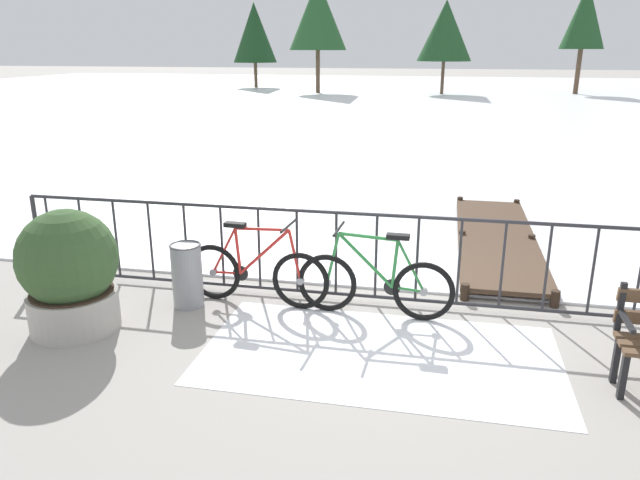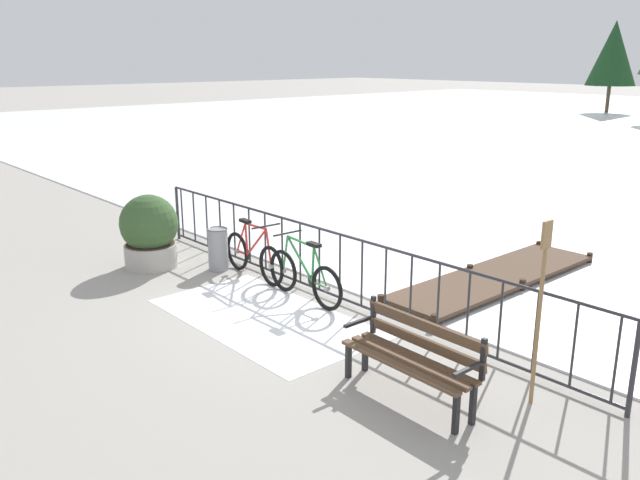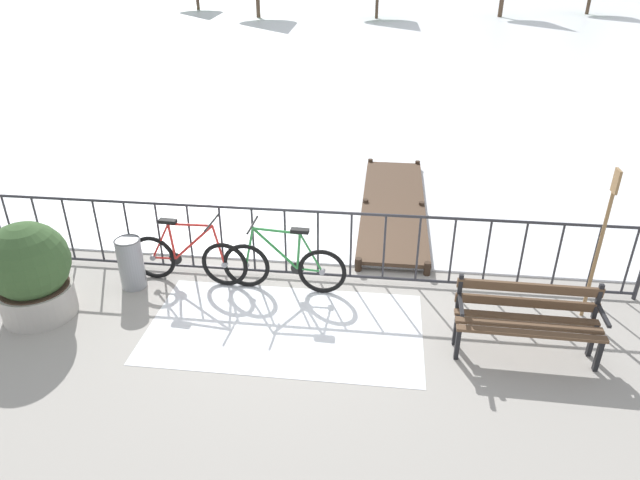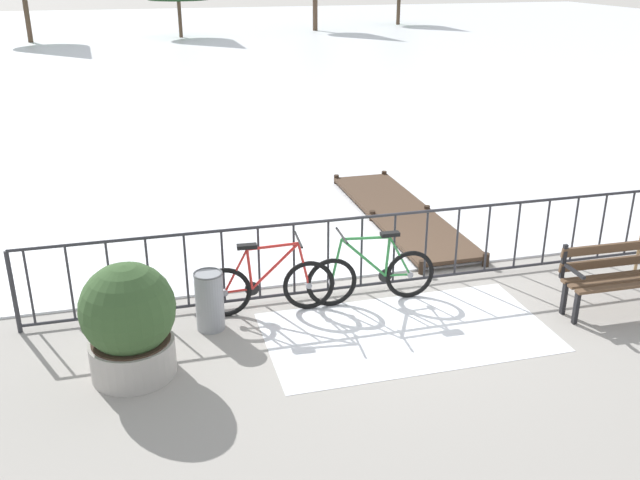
{
  "view_description": "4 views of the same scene",
  "coord_description": "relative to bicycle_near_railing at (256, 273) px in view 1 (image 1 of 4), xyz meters",
  "views": [
    {
      "loc": [
        0.45,
        -6.33,
        2.8
      ],
      "look_at": [
        -0.89,
        0.12,
        0.68
      ],
      "focal_mm": 33.73,
      "sensor_mm": 36.0,
      "label": 1
    },
    {
      "loc": [
        6.84,
        -6.23,
        3.51
      ],
      "look_at": [
        -0.01,
        -0.18,
        0.95
      ],
      "focal_mm": 36.56,
      "sensor_mm": 36.0,
      "label": 2
    },
    {
      "loc": [
        1.07,
        -6.78,
        4.2
      ],
      "look_at": [
        0.33,
        -0.6,
        0.94
      ],
      "focal_mm": 31.56,
      "sensor_mm": 36.0,
      "label": 3
    },
    {
      "loc": [
        -2.95,
        -8.01,
        4.16
      ],
      "look_at": [
        -0.7,
        0.36,
        0.65
      ],
      "focal_mm": 39.28,
      "sensor_mm": 36.0,
      "label": 4
    }
  ],
  "objects": [
    {
      "name": "bicycle_second",
      "position": [
        1.35,
        -0.05,
        0.0
      ],
      "size": [
        1.71,
        0.52,
        0.97
      ],
      "color": "black",
      "rests_on": "ground"
    },
    {
      "name": "trash_bin",
      "position": [
        -0.74,
        -0.21,
        0.0
      ],
      "size": [
        0.35,
        0.35,
        0.73
      ],
      "color": "gray",
      "rests_on": "ground"
    },
    {
      "name": "tree_far_west",
      "position": [
        -6.16,
        32.45,
        4.34
      ],
      "size": [
        3.57,
        3.57,
        6.81
      ],
      "color": "brown",
      "rests_on": "ground"
    },
    {
      "name": "tree_east_mid",
      "position": [
        -11.7,
        36.96,
        3.41
      ],
      "size": [
        3.09,
        3.09,
        5.81
      ],
      "color": "brown",
      "rests_on": "ground"
    },
    {
      "name": "frozen_pond",
      "position": [
        1.55,
        28.68,
        -0.35
      ],
      "size": [
        80.0,
        56.0,
        0.03
      ],
      "primitive_type": "cube",
      "color": "white",
      "rests_on": "ground"
    },
    {
      "name": "railing_fence",
      "position": [
        1.55,
        0.28,
        0.19
      ],
      "size": [
        9.06,
        0.06,
        1.07
      ],
      "color": "#2D2D33",
      "rests_on": "ground"
    },
    {
      "name": "tree_centre",
      "position": [
        1.59,
        32.87,
        3.38
      ],
      "size": [
        3.28,
        3.28,
        5.51
      ],
      "color": "brown",
      "rests_on": "ground"
    },
    {
      "name": "planter_with_shrub",
      "position": [
        -1.65,
        -1.0,
        0.26
      ],
      "size": [
        0.99,
        0.99,
        1.27
      ],
      "color": "#ADA8A0",
      "rests_on": "ground"
    },
    {
      "name": "wooden_dock",
      "position": [
        2.83,
        2.73,
        -0.25
      ],
      "size": [
        1.1,
        4.4,
        0.2
      ],
      "color": "#4C3828",
      "rests_on": "ground"
    },
    {
      "name": "bicycle_near_railing",
      "position": [
        0.0,
        0.0,
        0.0
      ],
      "size": [
        1.71,
        0.52,
        0.97
      ],
      "color": "black",
      "rests_on": "ground"
    },
    {
      "name": "snow_patch",
      "position": [
        1.51,
        -0.92,
        -0.36
      ],
      "size": [
        3.38,
        1.83,
        0.01
      ],
      "primitive_type": "cube",
      "color": "white",
      "rests_on": "ground"
    },
    {
      "name": "tree_far_east",
      "position": [
        9.72,
        34.69,
        4.18
      ],
      "size": [
        2.59,
        2.59,
        6.48
      ],
      "color": "brown",
      "rests_on": "ground"
    },
    {
      "name": "ground_plane",
      "position": [
        1.55,
        0.28,
        -0.37
      ],
      "size": [
        160.0,
        160.0,
        0.0
      ],
      "primitive_type": "plane",
      "color": "#9E9991"
    }
  ]
}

